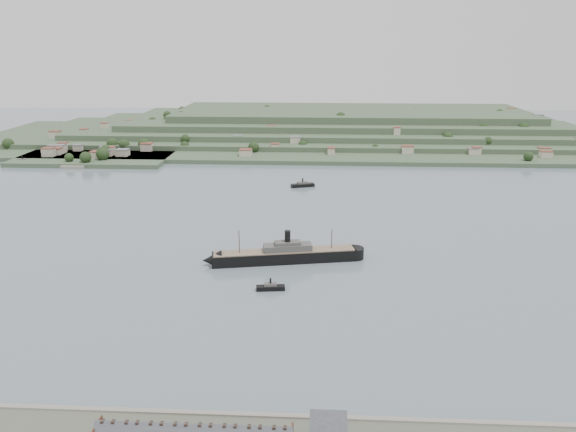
{
  "coord_description": "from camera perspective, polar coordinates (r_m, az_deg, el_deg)",
  "views": [
    {
      "loc": [
        23.34,
        -297.36,
        114.36
      ],
      "look_at": [
        5.76,
        30.0,
        11.63
      ],
      "focal_mm": 35.0,
      "sensor_mm": 36.0,
      "label": 1
    }
  ],
  "objects": [
    {
      "name": "ground",
      "position": [
        319.45,
        -1.32,
        -3.58
      ],
      "size": [
        1400.0,
        1400.0,
        0.0
      ],
      "primitive_type": "plane",
      "color": "slate",
      "rests_on": "ground"
    },
    {
      "name": "far_peninsula",
      "position": [
        698.03,
        3.46,
        8.93
      ],
      "size": [
        760.0,
        309.0,
        30.0
      ],
      "color": "#374D33",
      "rests_on": "ground"
    },
    {
      "name": "steamship",
      "position": [
        302.84,
        -0.75,
        -4.0
      ],
      "size": [
        87.38,
        25.9,
        21.11
      ],
      "color": "black",
      "rests_on": "ground"
    },
    {
      "name": "tugboat",
      "position": [
        270.84,
        -1.78,
        -7.23
      ],
      "size": [
        14.1,
        5.27,
        6.19
      ],
      "color": "black",
      "rests_on": "ground"
    },
    {
      "name": "ferry_west",
      "position": [
        606.58,
        -25.34,
        5.03
      ],
      "size": [
        20.16,
        6.33,
        7.48
      ],
      "color": "black",
      "rests_on": "ground"
    },
    {
      "name": "ferry_east",
      "position": [
        459.13,
        1.5,
        3.19
      ],
      "size": [
        19.83,
        10.9,
        7.17
      ],
      "color": "black",
      "rests_on": "ground"
    }
  ]
}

